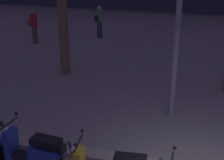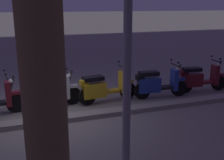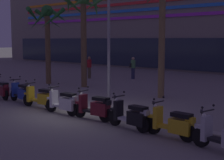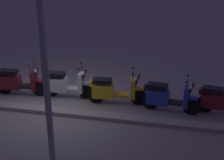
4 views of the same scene
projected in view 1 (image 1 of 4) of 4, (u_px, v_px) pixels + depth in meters
scooter_blue_last_in_row at (35, 153)px, 6.72m from camera, size 1.76×0.56×1.17m
pedestrian_window_shopping at (99, 21)px, 16.80m from camera, size 0.36×0.46×1.60m
pedestrian_strolling_near_curb at (34, 26)px, 15.82m from camera, size 0.41×0.44×1.62m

